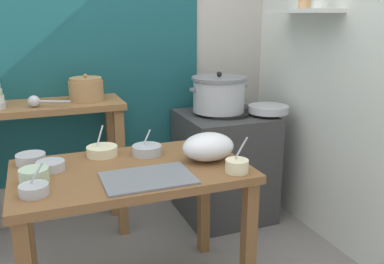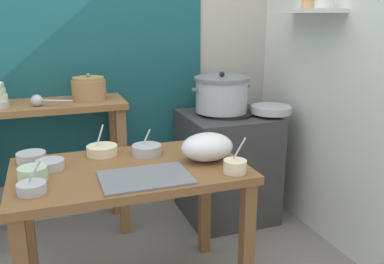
{
  "view_description": "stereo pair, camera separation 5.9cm",
  "coord_description": "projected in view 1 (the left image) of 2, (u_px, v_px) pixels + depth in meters",
  "views": [
    {
      "loc": [
        -0.35,
        -1.83,
        1.42
      ],
      "look_at": [
        0.42,
        0.16,
        0.82
      ],
      "focal_mm": 38.61,
      "sensor_mm": 36.0,
      "label": 1
    },
    {
      "loc": [
        -0.3,
        -1.85,
        1.42
      ],
      "look_at": [
        0.42,
        0.16,
        0.82
      ],
      "focal_mm": 38.61,
      "sensor_mm": 36.0,
      "label": 2
    }
  ],
  "objects": [
    {
      "name": "prep_bowl_6",
      "position": [
        31.0,
        158.0,
        2.02
      ],
      "size": [
        0.14,
        0.14,
        0.05
      ],
      "color": "#B7BABF",
      "rests_on": "prep_table"
    },
    {
      "name": "serving_tray",
      "position": [
        148.0,
        178.0,
        1.84
      ],
      "size": [
        0.4,
        0.28,
        0.01
      ],
      "primitive_type": "cube",
      "color": "slate",
      "rests_on": "prep_table"
    },
    {
      "name": "steamer_pot",
      "position": [
        219.0,
        94.0,
        2.85
      ],
      "size": [
        0.43,
        0.38,
        0.28
      ],
      "color": "#B7BABF",
      "rests_on": "stove_block"
    },
    {
      "name": "stove_block",
      "position": [
        224.0,
        165.0,
        2.98
      ],
      "size": [
        0.6,
        0.61,
        0.78
      ],
      "color": "#383838",
      "rests_on": "ground"
    },
    {
      "name": "prep_bowl_1",
      "position": [
        237.0,
        165.0,
        1.91
      ],
      "size": [
        0.11,
        0.11,
        0.17
      ],
      "color": "beige",
      "rests_on": "prep_table"
    },
    {
      "name": "ladle",
      "position": [
        35.0,
        101.0,
        2.43
      ],
      "size": [
        0.24,
        0.12,
        0.07
      ],
      "color": "#B7BABF",
      "rests_on": "back_shelf_table"
    },
    {
      "name": "wall_right",
      "position": [
        341.0,
        37.0,
        2.47
      ],
      "size": [
        0.3,
        3.2,
        2.6
      ],
      "color": "silver",
      "rests_on": "ground"
    },
    {
      "name": "wide_pan",
      "position": [
        268.0,
        109.0,
        2.84
      ],
      "size": [
        0.28,
        0.28,
        0.05
      ],
      "primitive_type": "cylinder",
      "color": "#B7BABF",
      "rests_on": "stove_block"
    },
    {
      "name": "prep_bowl_0",
      "position": [
        147.0,
        150.0,
        2.15
      ],
      "size": [
        0.15,
        0.15,
        0.13
      ],
      "color": "#B7BABF",
      "rests_on": "prep_table"
    },
    {
      "name": "plastic_bag",
      "position": [
        208.0,
        147.0,
        2.06
      ],
      "size": [
        0.26,
        0.21,
        0.14
      ],
      "primitive_type": "ellipsoid",
      "color": "white",
      "rests_on": "prep_table"
    },
    {
      "name": "prep_bowl_2",
      "position": [
        34.0,
        189.0,
        1.67
      ],
      "size": [
        0.12,
        0.12,
        0.14
      ],
      "color": "#B7BABF",
      "rests_on": "prep_table"
    },
    {
      "name": "prep_bowl_5",
      "position": [
        102.0,
        150.0,
        2.14
      ],
      "size": [
        0.16,
        0.16,
        0.15
      ],
      "color": "beige",
      "rests_on": "prep_table"
    },
    {
      "name": "prep_bowl_4",
      "position": [
        51.0,
        165.0,
        1.93
      ],
      "size": [
        0.13,
        0.13,
        0.05
      ],
      "color": "#B7BABF",
      "rests_on": "prep_table"
    },
    {
      "name": "wall_back",
      "position": [
        96.0,
        34.0,
        2.81
      ],
      "size": [
        4.4,
        0.12,
        2.6
      ],
      "color": "#B2ADA3",
      "rests_on": "ground"
    },
    {
      "name": "back_shelf_table",
      "position": [
        47.0,
        138.0,
        2.61
      ],
      "size": [
        0.96,
        0.4,
        0.9
      ],
      "color": "olive",
      "rests_on": "ground"
    },
    {
      "name": "prep_table",
      "position": [
        132.0,
        189.0,
        2.01
      ],
      "size": [
        1.1,
        0.66,
        0.72
      ],
      "color": "brown",
      "rests_on": "ground"
    },
    {
      "name": "prep_bowl_3",
      "position": [
        34.0,
        175.0,
        1.79
      ],
      "size": [
        0.13,
        0.13,
        0.07
      ],
      "color": "#B7D1AD",
      "rests_on": "prep_table"
    },
    {
      "name": "clay_pot",
      "position": [
        86.0,
        89.0,
        2.62
      ],
      "size": [
        0.22,
        0.22,
        0.17
      ],
      "color": "#A37A4C",
      "rests_on": "back_shelf_table"
    }
  ]
}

